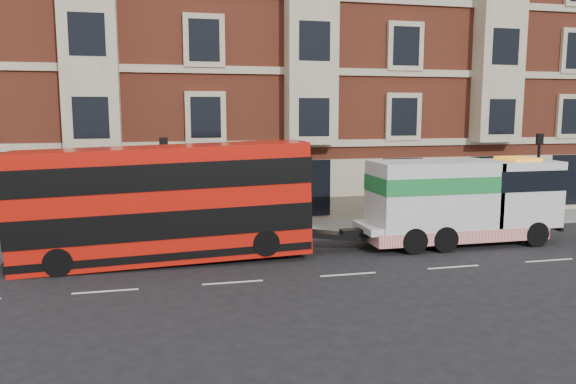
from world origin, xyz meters
name	(u,v)px	position (x,y,z in m)	size (l,w,h in m)	color
ground	(348,275)	(0.00, 0.00, 0.00)	(120.00, 120.00, 0.00)	black
sidewalk	(295,229)	(0.00, 7.50, 0.07)	(90.00, 3.00, 0.15)	slate
victorian_terrace	(273,33)	(0.50, 15.00, 10.07)	(45.00, 12.00, 20.40)	brown
lamp_post_west	(165,181)	(-6.00, 6.20, 2.68)	(0.35, 0.15, 4.35)	black
lamp_post_east	(538,171)	(12.00, 6.20, 2.68)	(0.35, 0.15, 4.35)	black
double_decker_bus	(164,201)	(-6.08, 3.16, 2.29)	(10.67, 2.45, 4.32)	red
tow_truck	(459,200)	(5.97, 3.16, 1.89)	(8.54, 2.52, 3.56)	silver
pedestrian	(90,221)	(-9.19, 7.21, 0.92)	(0.56, 0.37, 1.55)	#1B1D36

